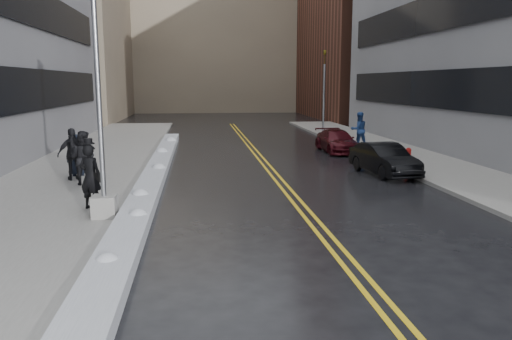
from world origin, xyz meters
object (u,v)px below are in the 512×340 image
object	(u,v)px
fire_hydrant	(408,155)
traffic_signal	(324,89)
pedestrian_c	(77,155)
pedestrian_d	(74,154)
pedestrian_east	(359,130)
lamppost	(101,132)
pedestrian_b	(83,158)
car_black	(384,159)
pedestrian_fedora	(91,177)
car_maroon	(337,141)

from	to	relation	value
fire_hydrant	traffic_signal	bearing A→B (deg)	92.05
pedestrian_c	pedestrian_d	world-z (taller)	pedestrian_d
pedestrian_east	lamppost	bearing A→B (deg)	45.52
fire_hydrant	pedestrian_b	world-z (taller)	pedestrian_b
fire_hydrant	pedestrian_c	size ratio (longest dim) A/B	0.44
fire_hydrant	pedestrian_d	world-z (taller)	pedestrian_d
fire_hydrant	car_black	distance (m)	2.73
pedestrian_b	pedestrian_fedora	bearing A→B (deg)	122.30
pedestrian_east	car_black	size ratio (longest dim) A/B	0.50
lamppost	pedestrian_c	xyz separation A→B (m)	(-2.19, 6.56, -1.55)
traffic_signal	car_maroon	distance (m)	9.41
fire_hydrant	pedestrian_b	xyz separation A→B (m)	(-13.85, -3.33, 0.59)
pedestrian_d	car_black	xyz separation A→B (m)	(12.51, 0.41, -0.48)
pedestrian_b	traffic_signal	bearing A→B (deg)	-110.61
lamppost	pedestrian_c	bearing A→B (deg)	108.50
traffic_signal	pedestrian_c	world-z (taller)	traffic_signal
lamppost	pedestrian_d	bearing A→B (deg)	110.56
pedestrian_fedora	pedestrian_c	bearing A→B (deg)	-49.80
pedestrian_fedora	pedestrian_east	world-z (taller)	pedestrian_east
traffic_signal	pedestrian_b	size ratio (longest dim) A/B	3.03
pedestrian_c	car_black	size ratio (longest dim) A/B	0.41
pedestrian_c	car_maroon	distance (m)	14.17
traffic_signal	pedestrian_east	size ratio (longest dim) A/B	2.96
car_black	traffic_signal	bearing A→B (deg)	77.61
traffic_signal	pedestrian_fedora	xyz separation A→B (m)	(-12.34, -21.02, -2.28)
lamppost	car_maroon	xyz separation A→B (m)	(10.35, 13.13, -1.92)
fire_hydrant	pedestrian_c	xyz separation A→B (m)	(-14.49, -1.44, 0.44)
pedestrian_c	pedestrian_east	xyz separation A→B (m)	(14.05, 7.36, 0.18)
traffic_signal	pedestrian_d	distance (m)	21.59
car_maroon	car_black	bearing A→B (deg)	-90.96
fire_hydrant	car_maroon	size ratio (longest dim) A/B	0.17
pedestrian_b	pedestrian_east	xyz separation A→B (m)	(13.40, 9.25, 0.02)
fire_hydrant	car_black	xyz separation A→B (m)	(-1.91, -1.94, 0.12)
lamppost	pedestrian_b	bearing A→B (deg)	108.37
pedestrian_fedora	car_black	bearing A→B (deg)	-131.38
pedestrian_fedora	pedestrian_b	xyz separation A→B (m)	(-1.01, 3.69, 0.02)
traffic_signal	car_black	world-z (taller)	traffic_signal
traffic_signal	car_maroon	xyz separation A→B (m)	(-1.45, -8.87, -2.79)
fire_hydrant	pedestrian_d	distance (m)	14.62
lamppost	pedestrian_b	xyz separation A→B (m)	(-1.55, 4.67, -1.39)
pedestrian_east	car_maroon	xyz separation A→B (m)	(-1.50, -0.79, -0.55)
pedestrian_b	pedestrian_c	distance (m)	2.00
pedestrian_c	car_black	world-z (taller)	pedestrian_c
traffic_signal	pedestrian_d	xyz separation A→B (m)	(-13.92, -16.35, -2.26)
car_black	car_maroon	xyz separation A→B (m)	(-0.04, 7.07, -0.05)
pedestrian_d	pedestrian_b	bearing A→B (deg)	96.72
lamppost	pedestrian_d	size ratio (longest dim) A/B	3.82
pedestrian_b	lamppost	bearing A→B (deg)	125.37
traffic_signal	pedestrian_d	world-z (taller)	traffic_signal
lamppost	fire_hydrant	size ratio (longest dim) A/B	10.45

